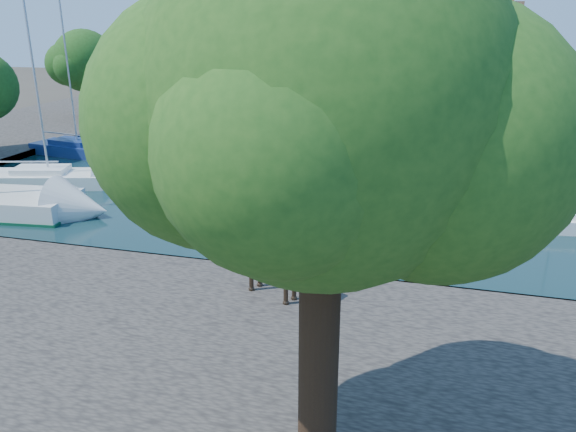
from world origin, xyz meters
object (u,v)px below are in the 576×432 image
giraffe_statue (267,227)px  sailboat_left_a (49,176)px  plane_tree (330,117)px  sailboat_right_a (554,219)px

giraffe_statue → sailboat_left_a: (-16.34, 10.53, -2.22)m
plane_tree → sailboat_right_a: (7.38, 17.22, -7.11)m
plane_tree → sailboat_right_a: 20.04m
giraffe_statue → plane_tree: bearing=-64.7°
plane_tree → giraffe_statue: plane_tree is taller
plane_tree → giraffe_statue: 9.04m
sailboat_left_a → giraffe_statue: bearing=-32.8°
plane_tree → giraffe_statue: bearing=115.3°
plane_tree → sailboat_left_a: (-19.62, 17.45, -7.01)m
giraffe_statue → sailboat_right_a: bearing=44.0°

